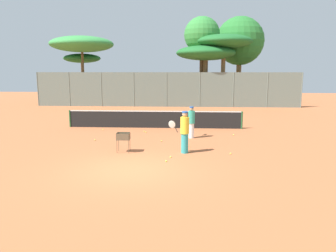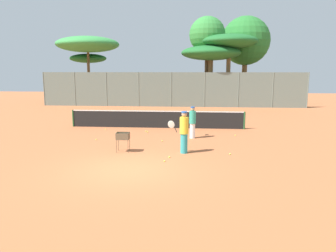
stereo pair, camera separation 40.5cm
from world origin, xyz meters
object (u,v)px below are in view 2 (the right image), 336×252
Objects in this scene: ball_cart at (123,138)px; tennis_net at (157,119)px; player_red_cap at (193,122)px; player_white_outfit at (184,132)px.

tennis_net is at bearing 82.89° from ball_cart.
player_red_cap reaches higher than tennis_net.
tennis_net is 6.12m from ball_cart.
player_red_cap is at bearing 46.70° from ball_cart.
player_white_outfit is (1.91, -6.07, 0.39)m from tennis_net.
tennis_net is 12.50× the size of ball_cart.
ball_cart is (-0.76, -6.08, 0.08)m from tennis_net.
player_white_outfit is 2.11× the size of ball_cart.
player_red_cap reaches higher than ball_cart.
ball_cart is at bearing -97.11° from tennis_net.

